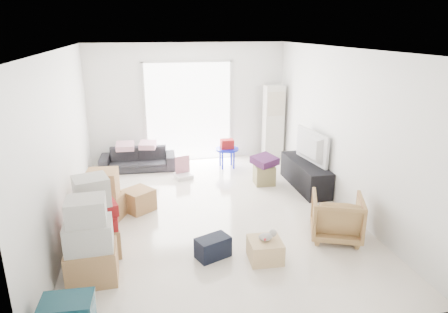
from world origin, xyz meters
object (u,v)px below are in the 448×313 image
ac_tower (273,123)px  sofa (138,156)px  ottoman (264,175)px  armchair (337,215)px  wood_crate (265,250)px  kids_table (227,148)px  tv_console (305,174)px  television (306,159)px

ac_tower → sofa: size_ratio=1.08×
ottoman → armchair: bearing=-80.4°
ottoman → wood_crate: size_ratio=0.89×
ac_tower → ottoman: ac_tower is taller
ottoman → sofa: bearing=150.4°
armchair → kids_table: bearing=-53.0°
wood_crate → ottoman: bearing=72.7°
tv_console → kids_table: size_ratio=2.37×
tv_console → wood_crate: (-1.57, -2.34, -0.11)m
ac_tower → armchair: bearing=-94.5°
television → sofa: (-3.21, 1.72, -0.27)m
wood_crate → ac_tower: bearing=70.2°
ottoman → wood_crate: (-0.83, -2.66, -0.05)m
ac_tower → sofa: bearing=-177.3°
television → sofa: television is taller
television → ottoman: size_ratio=2.78×
ottoman → tv_console: bearing=-23.4°
ottoman → television: bearing=-23.4°
ac_tower → television: bearing=-88.5°
sofa → kids_table: size_ratio=2.49×
tv_console → armchair: (-0.35, -1.98, 0.11)m
armchair → wood_crate: bearing=38.8°
ac_tower → armchair: 3.90m
wood_crate → kids_table: bearing=85.3°
ottoman → wood_crate: ottoman is taller
ottoman → kids_table: bearing=114.7°
ac_tower → ottoman: (-0.69, -1.55, -0.68)m
wood_crate → television: bearing=56.2°
tv_console → armchair: size_ratio=2.09×
television → kids_table: (-1.26, 1.45, -0.12)m
ac_tower → tv_console: ac_tower is taller
tv_console → ottoman: tv_console is taller
ac_tower → kids_table: size_ratio=2.69×
armchair → tv_console: bearing=-77.9°
ac_tower → tv_console: (0.05, -1.87, -0.62)m
tv_console → kids_table: bearing=131.0°
kids_table → tv_console: bearing=-49.0°
sofa → armchair: bearing=-48.7°
armchair → wood_crate: (-1.22, -0.36, -0.22)m
tv_console → ottoman: size_ratio=3.97×
tv_console → television: bearing=0.0°
television → armchair: 2.02m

